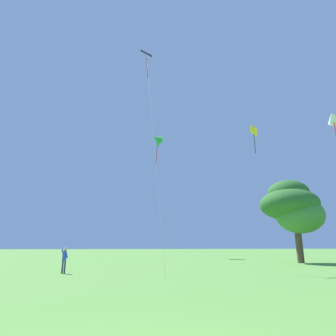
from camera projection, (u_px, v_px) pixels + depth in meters
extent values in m
cone|color=white|center=(333.00, 117.00, 26.88)|extent=(1.91, 1.82, 1.57)
cylinder|color=red|center=(335.00, 132.00, 26.46)|extent=(0.23, 0.19, 1.84)
cube|color=yellow|center=(254.00, 131.00, 45.07)|extent=(1.45, 2.25, 1.54)
cylinder|color=#3F382D|center=(254.00, 131.00, 45.07)|extent=(1.06, 1.10, 0.75)
cylinder|color=black|center=(255.00, 144.00, 44.46)|extent=(0.17, 0.23, 3.02)
cylinder|color=silver|center=(274.00, 189.00, 40.78)|extent=(2.22, 4.60, 18.37)
cone|color=green|center=(157.00, 139.00, 49.43)|extent=(2.58, 2.18, 2.51)
cylinder|color=red|center=(157.00, 154.00, 48.79)|extent=(0.34, 0.17, 3.44)
cylinder|color=silver|center=(173.00, 191.00, 43.01)|extent=(2.77, 9.20, 18.60)
cube|color=black|center=(146.00, 53.00, 29.41)|extent=(1.30, 0.95, 1.10)
cylinder|color=#3F382D|center=(146.00, 53.00, 29.41)|extent=(1.16, 0.17, 0.52)
cylinder|color=red|center=(147.00, 68.00, 29.18)|extent=(0.34, 0.38, 2.14)
cylinder|color=silver|center=(153.00, 128.00, 21.84)|extent=(0.47, 10.53, 19.88)
cylinder|color=#2D3351|center=(62.00, 267.00, 16.93)|extent=(0.09, 0.09, 0.70)
cylinder|color=#2D3351|center=(65.00, 267.00, 16.90)|extent=(0.09, 0.09, 0.70)
cube|color=blue|center=(64.00, 256.00, 17.07)|extent=(0.23, 0.22, 0.52)
cylinder|color=blue|center=(63.00, 254.00, 17.13)|extent=(0.24, 0.17, 0.49)
cylinder|color=blue|center=(66.00, 254.00, 17.08)|extent=(0.24, 0.17, 0.49)
sphere|color=tan|center=(65.00, 250.00, 17.16)|extent=(0.19, 0.19, 0.19)
cylinder|color=brown|center=(298.00, 229.00, 28.58)|extent=(0.62, 0.62, 6.22)
ellipsoid|color=#427F38|center=(300.00, 216.00, 28.45)|extent=(4.43, 4.43, 3.35)
ellipsoid|color=#2D6628|center=(289.00, 205.00, 29.15)|extent=(5.59, 5.59, 3.08)
ellipsoid|color=#2D6628|center=(288.00, 194.00, 29.93)|extent=(4.07, 4.07, 2.82)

